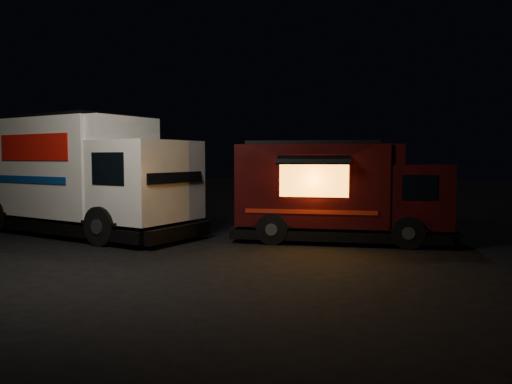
% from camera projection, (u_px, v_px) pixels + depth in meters
% --- Properties ---
extents(ground, '(80.00, 80.00, 0.00)m').
position_uv_depth(ground, '(213.00, 245.00, 13.01)').
color(ground, black).
rests_on(ground, ground).
extents(white_truck, '(8.27, 4.91, 3.55)m').
position_uv_depth(white_truck, '(81.00, 174.00, 14.97)').
color(white_truck, white).
rests_on(white_truck, ground).
extents(red_truck, '(5.97, 2.47, 2.73)m').
position_uv_depth(red_truck, '(342.00, 191.00, 13.61)').
color(red_truck, '#370A0D').
rests_on(red_truck, ground).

